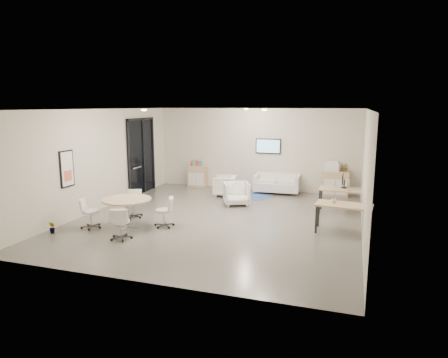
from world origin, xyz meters
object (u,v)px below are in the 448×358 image
sideboard_right (336,184)px  loveseat (277,184)px  sideboard_left (198,176)px  round_table (127,202)px  armchair_left (225,185)px  desk_rear (344,191)px  armchair_right (236,192)px  desk_front (344,207)px

sideboard_right → loveseat: bearing=-175.3°
sideboard_left → round_table: size_ratio=0.65×
armchair_left → sideboard_left: bearing=-137.9°
sideboard_right → desk_rear: 2.45m
loveseat → armchair_right: (-0.95, -2.24, 0.08)m
desk_front → round_table: 5.81m
armchair_right → desk_rear: (3.45, -0.00, 0.27)m
sideboard_left → sideboard_right: (5.49, -0.03, 0.04)m
sideboard_left → desk_rear: size_ratio=0.56×
armchair_right → sideboard_right: bearing=13.2°
armchair_right → desk_front: armchair_right is taller
sideboard_right → armchair_right: (-3.10, -2.41, -0.04)m
loveseat → round_table: (-3.07, -5.60, 0.38)m
loveseat → desk_rear: 3.37m
loveseat → round_table: bearing=-121.0°
round_table → armchair_left: bearing=73.9°
desk_front → desk_rear: bearing=97.6°
sideboard_left → armchair_right: bearing=-45.6°
armchair_right → round_table: 3.99m
sideboard_left → desk_front: size_ratio=0.57×
sideboard_left → round_table: sideboard_left is taller
armchair_left → round_table: size_ratio=0.63×
sideboard_right → sideboard_left: bearing=179.7°
round_table → loveseat: bearing=61.3°
loveseat → armchair_right: size_ratio=2.04×
sideboard_left → loveseat: size_ratio=0.50×
sideboard_left → armchair_left: (1.59, -1.24, -0.01)m
desk_rear → round_table: size_ratio=1.17×
sideboard_left → armchair_right: size_ratio=1.01×
sideboard_left → sideboard_right: 5.49m
loveseat → desk_rear: size_ratio=1.12×
sideboard_left → armchair_right: (2.39, -2.44, -0.00)m
sideboard_right → armchair_left: (-3.91, -1.21, -0.05)m
desk_front → armchair_right: bearing=156.8°
desk_rear → round_table: bearing=-144.2°
armchair_left → round_table: 4.76m
loveseat → sideboard_left: bearing=174.3°
armchair_left → armchair_right: size_ratio=0.98×
sideboard_left → armchair_right: 3.42m
sideboard_left → armchair_left: 2.02m
loveseat → desk_rear: (2.50, -2.24, 0.35)m
armchair_right → armchair_left: bearing=99.1°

